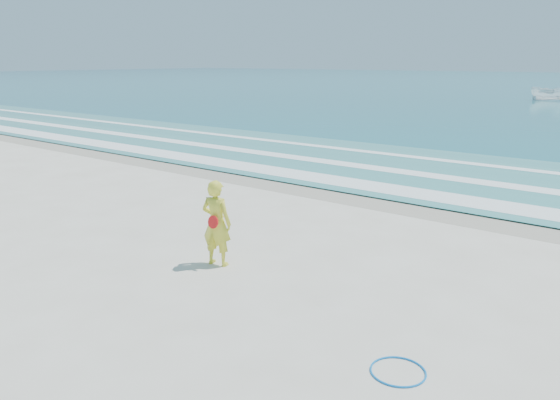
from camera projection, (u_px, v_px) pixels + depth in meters
The scene contains 9 objects.
ground at pixel (137, 292), 10.15m from camera, with size 400.00×400.00×0.00m, color silver.
wet_sand at pixel (372, 198), 17.02m from camera, with size 400.00×2.40×0.00m, color #B2A893.
shallow at pixel (436, 172), 20.82m from camera, with size 400.00×10.00×0.01m, color #59B7AD.
foam_near at pixel (392, 189), 17.99m from camera, with size 400.00×1.40×0.01m, color white.
foam_mid at pixel (427, 175), 20.21m from camera, with size 400.00×0.90×0.01m, color white.
foam_far at pixel (460, 162), 22.72m from camera, with size 400.00×0.60×0.01m, color white.
hoop at pixel (398, 371), 7.54m from camera, with size 0.78×0.78×0.03m, color blue.
boat at pixel (551, 93), 56.48m from camera, with size 1.50×3.99×1.54m, color white.
woman at pixel (217, 223), 11.31m from camera, with size 0.74×0.57×1.82m.
Camera 1 is at (7.89, -5.77, 4.20)m, focal length 35.00 mm.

